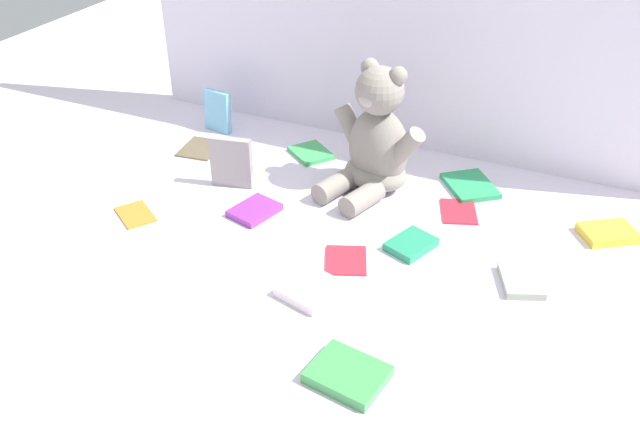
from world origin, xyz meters
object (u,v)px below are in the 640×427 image
(book_case_3, at_px, (521,281))
(book_case_8, at_px, (459,211))
(book_case_0, at_px, (231,162))
(book_case_12, at_px, (346,259))
(book_case_9, at_px, (311,153))
(book_case_1, at_px, (348,374))
(book_case_7, at_px, (608,233))
(book_case_11, at_px, (310,289))
(book_case_5, at_px, (411,244))
(book_case_4, at_px, (135,214))
(book_case_2, at_px, (470,186))
(teddy_bear, at_px, (376,144))
(book_case_13, at_px, (200,148))
(book_case_10, at_px, (218,111))
(book_case_6, at_px, (255,210))

(book_case_3, distance_m, book_case_8, 0.26)
(book_case_0, distance_m, book_case_12, 0.40)
(book_case_9, bearing_deg, book_case_1, -113.78)
(book_case_7, distance_m, book_case_11, 0.65)
(book_case_5, bearing_deg, book_case_12, -115.22)
(book_case_4, bearing_deg, book_case_9, 4.70)
(book_case_11, distance_m, book_case_12, 0.12)
(book_case_4, bearing_deg, book_case_3, -48.77)
(book_case_4, bearing_deg, book_case_2, -23.01)
(book_case_0, bearing_deg, book_case_5, -19.33)
(teddy_bear, height_order, book_case_8, teddy_bear)
(book_case_8, height_order, book_case_11, book_case_11)
(book_case_0, xyz_separation_m, book_case_4, (-0.13, -0.20, -0.06))
(teddy_bear, distance_m, book_case_12, 0.32)
(teddy_bear, xyz_separation_m, book_case_0, (-0.30, -0.13, -0.05))
(book_case_13, bearing_deg, book_case_8, -8.94)
(book_case_1, distance_m, book_case_5, 0.39)
(book_case_0, bearing_deg, book_case_12, -36.04)
(book_case_0, xyz_separation_m, book_case_2, (0.51, 0.22, -0.06))
(book_case_8, bearing_deg, book_case_10, 148.95)
(book_case_8, distance_m, book_case_10, 0.72)
(book_case_9, distance_m, book_case_10, 0.29)
(book_case_5, distance_m, book_case_13, 0.66)
(teddy_bear, height_order, book_case_11, teddy_bear)
(book_case_5, xyz_separation_m, book_case_7, (0.36, 0.21, 0.00))
(book_case_0, relative_size, book_case_11, 1.24)
(book_case_1, height_order, book_case_4, book_case_1)
(book_case_4, relative_size, book_case_10, 0.88)
(book_case_0, xyz_separation_m, book_case_8, (0.52, 0.11, -0.06))
(book_case_1, relative_size, book_case_6, 1.15)
(book_case_2, height_order, book_case_12, book_case_2)
(book_case_13, bearing_deg, teddy_bear, -6.16)
(book_case_3, bearing_deg, book_case_10, -43.68)
(book_case_5, relative_size, book_case_12, 1.00)
(book_case_7, xyz_separation_m, book_case_12, (-0.47, -0.31, -0.00))
(book_case_13, bearing_deg, book_case_7, -6.31)
(book_case_6, xyz_separation_m, book_case_11, (0.23, -0.20, 0.00))
(book_case_11, xyz_separation_m, book_case_13, (-0.51, 0.41, -0.00))
(book_case_6, relative_size, book_case_9, 0.99)
(book_case_3, xyz_separation_m, book_case_7, (0.14, 0.24, 0.00))
(book_case_7, bearing_deg, book_case_8, 62.64)
(book_case_6, bearing_deg, book_case_12, -2.77)
(book_case_2, distance_m, book_case_4, 0.77)
(book_case_3, relative_size, book_case_10, 0.88)
(book_case_6, relative_size, book_case_12, 1.07)
(book_case_9, xyz_separation_m, book_case_10, (-0.29, 0.03, 0.05))
(book_case_3, relative_size, book_case_8, 0.99)
(book_case_9, bearing_deg, book_case_11, -118.34)
(book_case_1, height_order, book_case_6, book_case_1)
(book_case_0, xyz_separation_m, book_case_1, (0.48, -0.46, -0.05))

